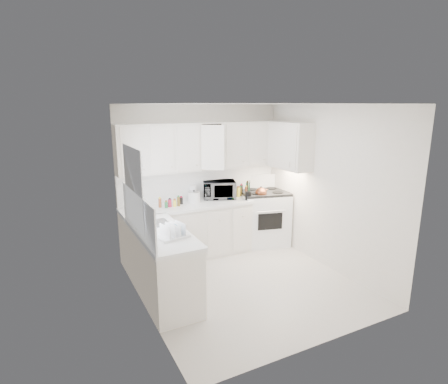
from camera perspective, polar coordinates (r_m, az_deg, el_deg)
floor at (r=5.57m, az=3.36°, el=-14.13°), size 3.20×3.20×0.00m
ceiling at (r=4.94m, az=3.79°, el=13.66°), size 3.20×3.20×0.00m
wall_back at (r=6.50m, az=-3.60°, el=2.09°), size 3.00×0.00×3.00m
wall_front at (r=3.87m, az=15.70°, el=-6.40°), size 3.00×0.00×3.00m
wall_left at (r=4.56m, az=-12.97°, el=-3.23°), size 0.00×3.20×3.20m
wall_right at (r=5.99m, az=16.04°, el=0.59°), size 0.00×3.20×3.20m
window_blinds at (r=4.83m, az=-13.92°, el=0.73°), size 0.06×0.96×1.06m
lower_cabinets_back at (r=6.32m, az=-5.66°, el=-6.31°), size 2.22×0.60×0.90m
lower_cabinets_left at (r=5.11m, az=-9.70°, el=-11.40°), size 0.60×1.60×0.90m
countertop_back at (r=6.16m, az=-5.73°, el=-2.18°), size 2.24×0.64×0.05m
countertop_left at (r=4.93m, az=-9.80°, el=-6.36°), size 0.64×1.62×0.05m
backsplash_back at (r=6.50m, az=-3.55°, el=1.42°), size 2.98×0.02×0.55m
backsplash_left at (r=4.77m, az=-13.40°, el=-3.45°), size 0.02×1.60×0.55m
upper_cabinets_back at (r=6.31m, az=-3.03°, el=3.60°), size 3.00×0.33×0.80m
upper_cabinets_right at (r=6.46m, az=10.15°, el=3.64°), size 0.33×0.90×0.80m
sink at (r=5.21m, az=-11.02°, el=-3.66°), size 0.42×0.38×0.30m
stove at (r=6.88m, az=6.30°, el=-2.86°), size 1.00×0.89×1.31m
tea_kettle at (r=6.55m, az=5.84°, el=-0.02°), size 0.28×0.24×0.24m
frying_pan at (r=7.03m, az=6.89°, el=0.07°), size 0.25×0.40×0.04m
microwave at (r=6.50m, az=-0.79°, el=0.69°), size 0.64×0.49×0.39m
rice_cooker at (r=6.28m, az=-4.75°, el=-0.62°), size 0.24×0.24×0.21m
paper_towel at (r=6.40m, az=-4.82°, el=-0.08°), size 0.12×0.12×0.27m
utensil_crock at (r=6.39m, az=3.87°, el=0.33°), size 0.15×0.15×0.36m
dish_rack at (r=4.65m, az=-8.13°, el=-5.88°), size 0.42×0.35×0.21m
spice_left_0 at (r=6.11m, az=-10.21°, el=-1.58°), size 0.06×0.06×0.13m
spice_left_1 at (r=6.05m, az=-9.29°, el=-1.70°), size 0.06×0.06×0.13m
spice_left_2 at (r=6.16m, az=-8.88°, el=-1.42°), size 0.06×0.06×0.13m
spice_left_3 at (r=6.10m, az=-7.95°, el=-1.53°), size 0.06×0.06×0.13m
spice_left_4 at (r=6.20m, az=-7.56°, el=-1.26°), size 0.06×0.06×0.13m
spice_left_5 at (r=6.15m, az=-6.62°, el=-1.37°), size 0.06×0.06×0.13m
sauce_right_0 at (r=6.68m, az=1.48°, el=0.18°), size 0.06×0.06×0.19m
sauce_right_1 at (r=6.65m, az=2.15°, el=0.12°), size 0.06×0.06×0.19m
sauce_right_2 at (r=6.73m, az=2.31°, el=0.28°), size 0.06×0.06×0.19m
sauce_right_3 at (r=6.70m, az=2.97°, el=0.22°), size 0.06×0.06×0.19m
sauce_right_4 at (r=6.78m, az=3.12°, el=0.37°), size 0.06×0.06×0.19m
sauce_right_5 at (r=6.76m, az=3.78°, el=0.32°), size 0.06×0.06×0.19m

